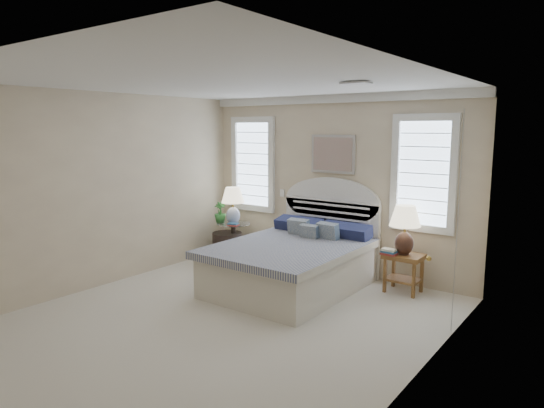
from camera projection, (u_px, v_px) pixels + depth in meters
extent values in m
cube|color=beige|center=(225.00, 319.00, 5.64)|extent=(4.50, 5.00, 0.01)
cube|color=silver|center=(222.00, 82.00, 5.23)|extent=(4.50, 5.00, 0.01)
cube|color=#BDAB8E|center=(333.00, 185.00, 7.42)|extent=(4.50, 0.02, 2.70)
cube|color=#BDAB8E|center=(104.00, 190.00, 6.76)|extent=(0.02, 5.00, 2.70)
cube|color=#BDAB8E|center=(421.00, 230.00, 4.12)|extent=(0.02, 5.00, 2.70)
cube|color=silver|center=(334.00, 99.00, 7.19)|extent=(4.50, 0.08, 0.12)
cube|color=#B2B2B2|center=(356.00, 83.00, 5.16)|extent=(0.30, 0.20, 0.02)
cube|color=silver|center=(282.00, 193.00, 8.00)|extent=(0.08, 0.01, 0.12)
cube|color=silver|center=(253.00, 164.00, 8.28)|extent=(0.90, 0.06, 1.60)
cube|color=silver|center=(424.00, 173.00, 6.55)|extent=(0.90, 0.06, 1.60)
cube|color=silver|center=(333.00, 154.00, 7.32)|extent=(0.74, 0.04, 0.58)
cube|color=silver|center=(458.00, 224.00, 5.11)|extent=(0.02, 1.80, 2.40)
cube|color=beige|center=(290.00, 270.00, 6.66)|extent=(1.60, 2.10, 0.55)
cube|color=navy|center=(288.00, 249.00, 6.57)|extent=(1.72, 2.15, 0.10)
cube|color=white|center=(330.00, 236.00, 7.50)|extent=(1.62, 0.08, 1.10)
cube|color=#1A1F42|center=(299.00, 225.00, 7.48)|extent=(0.75, 0.31, 0.23)
cube|color=#1A1F42|center=(345.00, 231.00, 7.01)|extent=(0.75, 0.31, 0.23)
cube|color=#314B6F|center=(299.00, 230.00, 7.22)|extent=(0.33, 0.20, 0.34)
cube|color=#314B6F|center=(328.00, 234.00, 6.92)|extent=(0.33, 0.20, 0.34)
cube|color=#314B6F|center=(310.00, 234.00, 6.99)|extent=(0.28, 0.14, 0.29)
cylinder|color=black|center=(234.00, 258.00, 8.24)|extent=(0.32, 0.32, 0.03)
cylinder|color=black|center=(233.00, 242.00, 8.20)|extent=(0.08, 0.08, 0.60)
cylinder|color=silver|center=(233.00, 224.00, 8.15)|extent=(0.56, 0.56, 0.02)
cube|color=olive|center=(404.00, 256.00, 6.51)|extent=(0.50, 0.40, 0.06)
cube|color=olive|center=(403.00, 279.00, 6.56)|extent=(0.44, 0.34, 0.03)
cube|color=olive|center=(385.00, 275.00, 6.55)|extent=(0.04, 0.04, 0.47)
cube|color=olive|center=(394.00, 270.00, 6.79)|extent=(0.04, 0.04, 0.47)
cube|color=olive|center=(414.00, 281.00, 6.32)|extent=(0.04, 0.04, 0.47)
cube|color=olive|center=(422.00, 275.00, 6.56)|extent=(0.04, 0.04, 0.47)
cylinder|color=black|center=(227.00, 246.00, 8.24)|extent=(0.65, 0.65, 0.46)
cylinder|color=white|center=(233.00, 223.00, 8.07)|extent=(0.15, 0.15, 0.03)
ellipsoid|color=white|center=(233.00, 216.00, 8.05)|extent=(0.27, 0.27, 0.29)
cylinder|color=gold|center=(233.00, 205.00, 8.02)|extent=(0.04, 0.04, 0.11)
cylinder|color=black|center=(404.00, 253.00, 6.50)|extent=(0.16, 0.16, 0.03)
ellipsoid|color=black|center=(404.00, 244.00, 6.48)|extent=(0.30, 0.30, 0.32)
cylinder|color=gold|center=(405.00, 229.00, 6.45)|extent=(0.04, 0.04, 0.11)
imported|color=#306829|center=(220.00, 212.00, 8.18)|extent=(0.25, 0.25, 0.35)
cube|color=#9E2D27|center=(233.00, 225.00, 7.91)|extent=(0.20, 0.17, 0.02)
cube|color=#2A587E|center=(233.00, 224.00, 7.90)|extent=(0.19, 0.16, 0.02)
cube|color=#9E2D27|center=(389.00, 254.00, 6.48)|extent=(0.21, 0.15, 0.03)
cube|color=#2A587E|center=(389.00, 252.00, 6.47)|extent=(0.20, 0.14, 0.03)
cube|color=beige|center=(389.00, 250.00, 6.47)|extent=(0.18, 0.14, 0.03)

